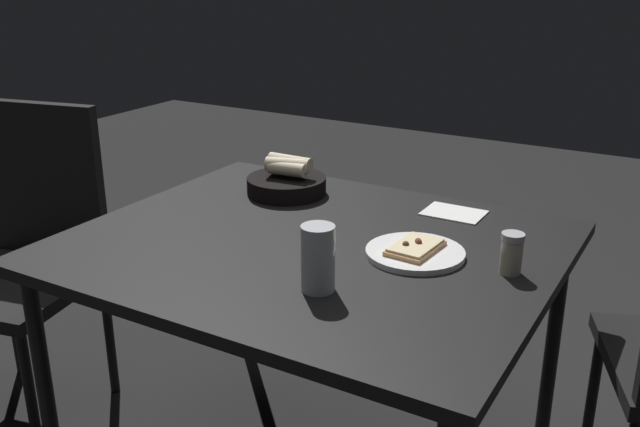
# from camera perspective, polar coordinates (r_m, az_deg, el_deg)

# --- Properties ---
(dining_table) EXTENTS (1.17, 0.98, 0.71)m
(dining_table) POSITION_cam_1_polar(r_m,az_deg,el_deg) (1.79, -0.66, -3.85)
(dining_table) COLOR black
(dining_table) RESTS_ON ground
(pizza_plate) EXTENTS (0.23, 0.23, 0.04)m
(pizza_plate) POSITION_cam_1_polar(r_m,az_deg,el_deg) (1.69, 7.59, -3.02)
(pizza_plate) COLOR white
(pizza_plate) RESTS_ON dining_table
(bread_basket) EXTENTS (0.23, 0.23, 0.11)m
(bread_basket) POSITION_cam_1_polar(r_m,az_deg,el_deg) (2.10, -2.69, 2.54)
(bread_basket) COLOR black
(bread_basket) RESTS_ON dining_table
(beer_glass) EXTENTS (0.07, 0.07, 0.14)m
(beer_glass) POSITION_cam_1_polar(r_m,az_deg,el_deg) (1.49, -0.17, -3.92)
(beer_glass) COLOR silver
(beer_glass) RESTS_ON dining_table
(pepper_shaker) EXTENTS (0.05, 0.05, 0.09)m
(pepper_shaker) POSITION_cam_1_polar(r_m,az_deg,el_deg) (1.63, 15.00, -3.26)
(pepper_shaker) COLOR #BFB299
(pepper_shaker) RESTS_ON dining_table
(napkin) EXTENTS (0.16, 0.12, 0.00)m
(napkin) POSITION_cam_1_polar(r_m,az_deg,el_deg) (1.98, 10.62, 0.04)
(napkin) COLOR white
(napkin) RESTS_ON dining_table
(chair_far) EXTENTS (0.52, 0.52, 0.96)m
(chair_far) POSITION_cam_1_polar(r_m,az_deg,el_deg) (2.36, -22.43, -2.31)
(chair_far) COLOR black
(chair_far) RESTS_ON ground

